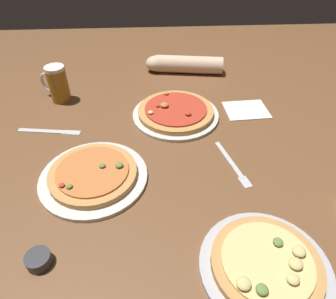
{
  "coord_description": "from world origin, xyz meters",
  "views": [
    {
      "loc": [
        -0.04,
        -0.72,
        0.63
      ],
      "look_at": [
        0.0,
        0.0,
        0.02
      ],
      "focal_mm": 32.26,
      "sensor_mm": 36.0,
      "label": 1
    }
  ],
  "objects_px": {
    "fork_left": "(233,164)",
    "knife_right": "(50,131)",
    "pizza_plate_side": "(93,175)",
    "beer_mug_dark": "(57,84)",
    "diner_arm": "(181,64)",
    "napkin_folded": "(246,110)",
    "pizza_plate_far": "(176,112)",
    "ramekin_butter": "(39,260)",
    "pizza_plate_near": "(266,265)"
  },
  "relations": [
    {
      "from": "fork_left",
      "to": "pizza_plate_far",
      "type": "bearing_deg",
      "value": 119.28
    },
    {
      "from": "pizza_plate_far",
      "to": "ramekin_butter",
      "type": "bearing_deg",
      "value": -121.61
    },
    {
      "from": "napkin_folded",
      "to": "pizza_plate_near",
      "type": "bearing_deg",
      "value": -100.99
    },
    {
      "from": "pizza_plate_far",
      "to": "pizza_plate_side",
      "type": "height_order",
      "value": "pizza_plate_far"
    },
    {
      "from": "fork_left",
      "to": "diner_arm",
      "type": "height_order",
      "value": "diner_arm"
    },
    {
      "from": "beer_mug_dark",
      "to": "knife_right",
      "type": "xyz_separation_m",
      "value": [
        0.0,
        -0.22,
        -0.07
      ]
    },
    {
      "from": "pizza_plate_near",
      "to": "pizza_plate_far",
      "type": "xyz_separation_m",
      "value": [
        -0.15,
        0.61,
        -0.0
      ]
    },
    {
      "from": "napkin_folded",
      "to": "diner_arm",
      "type": "height_order",
      "value": "diner_arm"
    },
    {
      "from": "beer_mug_dark",
      "to": "pizza_plate_far",
      "type": "bearing_deg",
      "value": -17.87
    },
    {
      "from": "pizza_plate_side",
      "to": "knife_right",
      "type": "relative_size",
      "value": 1.4
    },
    {
      "from": "pizza_plate_far",
      "to": "beer_mug_dark",
      "type": "xyz_separation_m",
      "value": [
        -0.45,
        0.14,
        0.05
      ]
    },
    {
      "from": "napkin_folded",
      "to": "diner_arm",
      "type": "bearing_deg",
      "value": 122.72
    },
    {
      "from": "napkin_folded",
      "to": "knife_right",
      "type": "bearing_deg",
      "value": -172.61
    },
    {
      "from": "fork_left",
      "to": "pizza_plate_side",
      "type": "bearing_deg",
      "value": -175.14
    },
    {
      "from": "napkin_folded",
      "to": "fork_left",
      "type": "height_order",
      "value": "napkin_folded"
    },
    {
      "from": "knife_right",
      "to": "pizza_plate_near",
      "type": "bearing_deg",
      "value": -42.21
    },
    {
      "from": "ramekin_butter",
      "to": "fork_left",
      "type": "relative_size",
      "value": 0.27
    },
    {
      "from": "pizza_plate_side",
      "to": "beer_mug_dark",
      "type": "bearing_deg",
      "value": 112.53
    },
    {
      "from": "ramekin_butter",
      "to": "napkin_folded",
      "type": "distance_m",
      "value": 0.86
    },
    {
      "from": "knife_right",
      "to": "pizza_plate_far",
      "type": "bearing_deg",
      "value": 9.0
    },
    {
      "from": "ramekin_butter",
      "to": "diner_arm",
      "type": "bearing_deg",
      "value": 66.52
    },
    {
      "from": "beer_mug_dark",
      "to": "diner_arm",
      "type": "relative_size",
      "value": 0.4
    },
    {
      "from": "pizza_plate_far",
      "to": "ramekin_butter",
      "type": "height_order",
      "value": "pizza_plate_far"
    },
    {
      "from": "pizza_plate_near",
      "to": "beer_mug_dark",
      "type": "xyz_separation_m",
      "value": [
        -0.6,
        0.75,
        0.05
      ]
    },
    {
      "from": "beer_mug_dark",
      "to": "ramekin_butter",
      "type": "relative_size",
      "value": 2.52
    },
    {
      "from": "pizza_plate_near",
      "to": "pizza_plate_side",
      "type": "xyz_separation_m",
      "value": [
        -0.41,
        0.3,
        -0.0
      ]
    },
    {
      "from": "pizza_plate_far",
      "to": "fork_left",
      "type": "height_order",
      "value": "pizza_plate_far"
    },
    {
      "from": "pizza_plate_far",
      "to": "knife_right",
      "type": "distance_m",
      "value": 0.45
    },
    {
      "from": "pizza_plate_far",
      "to": "diner_arm",
      "type": "height_order",
      "value": "diner_arm"
    },
    {
      "from": "fork_left",
      "to": "diner_arm",
      "type": "bearing_deg",
      "value": 98.85
    },
    {
      "from": "knife_right",
      "to": "napkin_folded",
      "type": "bearing_deg",
      "value": 7.39
    },
    {
      "from": "beer_mug_dark",
      "to": "knife_right",
      "type": "bearing_deg",
      "value": -88.8
    },
    {
      "from": "ramekin_butter",
      "to": "napkin_folded",
      "type": "bearing_deg",
      "value": 43.49
    },
    {
      "from": "knife_right",
      "to": "beer_mug_dark",
      "type": "bearing_deg",
      "value": 91.2
    },
    {
      "from": "pizza_plate_far",
      "to": "napkin_folded",
      "type": "height_order",
      "value": "pizza_plate_far"
    },
    {
      "from": "pizza_plate_side",
      "to": "beer_mug_dark",
      "type": "distance_m",
      "value": 0.49
    },
    {
      "from": "pizza_plate_far",
      "to": "fork_left",
      "type": "relative_size",
      "value": 1.52
    },
    {
      "from": "pizza_plate_side",
      "to": "fork_left",
      "type": "relative_size",
      "value": 1.48
    },
    {
      "from": "fork_left",
      "to": "knife_right",
      "type": "height_order",
      "value": "same"
    },
    {
      "from": "pizza_plate_far",
      "to": "pizza_plate_near",
      "type": "bearing_deg",
      "value": -76.23
    },
    {
      "from": "pizza_plate_near",
      "to": "diner_arm",
      "type": "xyz_separation_m",
      "value": [
        -0.09,
        0.97,
        0.02
      ]
    },
    {
      "from": "beer_mug_dark",
      "to": "napkin_folded",
      "type": "bearing_deg",
      "value": -9.63
    },
    {
      "from": "pizza_plate_far",
      "to": "diner_arm",
      "type": "bearing_deg",
      "value": 81.42
    },
    {
      "from": "ramekin_butter",
      "to": "knife_right",
      "type": "height_order",
      "value": "ramekin_butter"
    },
    {
      "from": "pizza_plate_near",
      "to": "diner_arm",
      "type": "distance_m",
      "value": 0.98
    },
    {
      "from": "pizza_plate_side",
      "to": "diner_arm",
      "type": "distance_m",
      "value": 0.74
    },
    {
      "from": "ramekin_butter",
      "to": "diner_arm",
      "type": "distance_m",
      "value": 1.01
    },
    {
      "from": "diner_arm",
      "to": "napkin_folded",
      "type": "bearing_deg",
      "value": -57.28
    },
    {
      "from": "napkin_folded",
      "to": "pizza_plate_far",
      "type": "bearing_deg",
      "value": -175.28
    },
    {
      "from": "knife_right",
      "to": "pizza_plate_side",
      "type": "bearing_deg",
      "value": -52.36
    }
  ]
}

